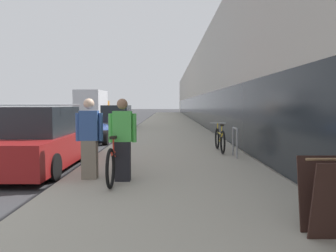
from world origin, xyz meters
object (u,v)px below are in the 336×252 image
vintage_roadster_curbside (93,131)px  parked_sedan_far (116,119)px  sandwich_board_sign (329,197)px  parked_sedan_curbside (37,141)px  bike_rack_hoop (234,139)px  cruiser_bike_nearest (219,140)px  person_bystander (89,139)px  moving_truck (92,106)px  tandem_bicycle (118,158)px  person_rider (122,140)px

vintage_roadster_curbside → parked_sedan_far: size_ratio=0.81×
sandwich_board_sign → parked_sedan_curbside: bearing=138.4°
bike_rack_hoop → cruiser_bike_nearest: cruiser_bike_nearest is taller
person_bystander → parked_sedan_curbside: (-1.73, 1.67, -0.25)m
vintage_roadster_curbside → parked_sedan_far: bearing=89.8°
parked_sedan_curbside → moving_truck: size_ratio=0.70×
sandwich_board_sign → parked_sedan_far: size_ratio=0.19×
person_bystander → parked_sedan_far: size_ratio=0.34×
tandem_bicycle → bike_rack_hoop: bearing=41.4°
bike_rack_hoop → parked_sedan_curbside: size_ratio=0.19×
parked_sedan_curbside → vintage_roadster_curbside: (0.05, 6.05, -0.24)m
sandwich_board_sign → bike_rack_hoop: bearing=89.2°
tandem_bicycle → person_bystander: size_ratio=1.61×
sandwich_board_sign → parked_sedan_curbside: 6.87m
moving_truck → tandem_bicycle: bearing=-76.0°
tandem_bicycle → bike_rack_hoop: (2.94, 2.59, 0.13)m
person_bystander → parked_sedan_curbside: bearing=135.9°
parked_sedan_curbside → cruiser_bike_nearest: bearing=23.6°
vintage_roadster_curbside → parked_sedan_far: (0.03, 6.36, 0.24)m
vintage_roadster_curbside → person_rider: bearing=-73.3°
person_rider → bike_rack_hoop: (2.80, 2.92, -0.30)m
bike_rack_hoop → tandem_bicycle: bearing=-138.6°
tandem_bicycle → parked_sedan_far: (-2.21, 13.94, 0.18)m
tandem_bicycle → person_bystander: bearing=-164.9°
tandem_bicycle → person_rider: size_ratio=1.62×
person_bystander → moving_truck: moving_truck is taller
parked_sedan_curbside → vintage_roadster_curbside: size_ratio=1.14×
sandwich_board_sign → moving_truck: (-9.36, 29.04, 0.91)m
parked_sedan_far → moving_truck: (-4.28, 12.07, 0.80)m
person_bystander → bike_rack_hoop: size_ratio=1.92×
tandem_bicycle → person_rider: bearing=-67.5°
parked_sedan_far → person_bystander: bearing=-83.3°
parked_sedan_curbside → person_rider: bearing=-37.5°
person_rider → parked_sedan_far: 14.46m
cruiser_bike_nearest → sandwich_board_sign: bearing=-88.5°
parked_sedan_far → parked_sedan_curbside: bearing=-90.3°
bike_rack_hoop → vintage_roadster_curbside: bearing=136.1°
person_bystander → cruiser_bike_nearest: bearing=49.9°
parked_sedan_curbside → vintage_roadster_curbside: bearing=89.6°
tandem_bicycle → parked_sedan_curbside: bearing=146.2°
person_bystander → parked_sedan_curbside: 2.42m
bike_rack_hoop → parked_sedan_far: size_ratio=0.18×
person_bystander → moving_truck: (-5.94, 26.15, 0.55)m
person_bystander → bike_rack_hoop: person_bystander is taller
vintage_roadster_curbside → moving_truck: moving_truck is taller
sandwich_board_sign → parked_sedan_curbside: parked_sedan_curbside is taller
person_bystander → vintage_roadster_curbside: person_bystander is taller
person_bystander → parked_sedan_curbside: person_bystander is taller
tandem_bicycle → sandwich_board_sign: (2.86, -3.03, 0.06)m
person_rider → person_bystander: (-0.69, 0.18, 0.00)m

